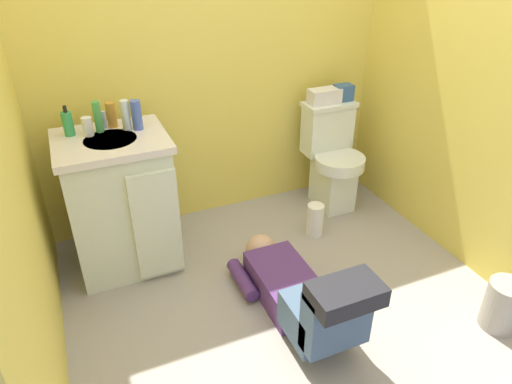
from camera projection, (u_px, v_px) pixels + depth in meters
name	position (u px, v px, depth m)	size (l,w,h in m)	color
ground_plane	(279.00, 293.00, 2.66)	(2.80, 2.97, 0.04)	#9C9389
wall_back	(212.00, 38.00, 2.86)	(2.46, 0.08, 2.40)	#E5CC50
wall_right	(487.00, 57.00, 2.45)	(0.08, 1.97, 2.40)	#E5CC50
toilet	(332.00, 158.00, 3.30)	(0.36, 0.46, 0.75)	silver
vanity_cabinet	(121.00, 202.00, 2.68)	(0.60, 0.53, 0.82)	beige
faucet	(104.00, 120.00, 2.57)	(0.02, 0.02, 0.10)	silver
person_plumber	(300.00, 293.00, 2.37)	(0.39, 1.06, 0.52)	#512D6B
tissue_box	(324.00, 96.00, 3.14)	(0.22, 0.11, 0.10)	silver
toiletry_bag	(343.00, 93.00, 3.19)	(0.12, 0.09, 0.11)	#33598C
soap_dispenser	(68.00, 123.00, 2.48)	(0.06, 0.06, 0.17)	green
bottle_white	(87.00, 127.00, 2.49)	(0.06, 0.06, 0.10)	white
bottle_green	(98.00, 117.00, 2.51)	(0.04, 0.04, 0.17)	#46A24D
bottle_amber	(111.00, 115.00, 2.58)	(0.05, 0.05, 0.14)	#C8872E
bottle_clear	(126.00, 115.00, 2.55)	(0.05, 0.05, 0.17)	silver
bottle_blue	(137.00, 115.00, 2.55)	(0.06, 0.06, 0.17)	#4761BD
trash_can	(503.00, 305.00, 2.36)	(0.19, 0.19, 0.27)	#A0998C
paper_towel_roll	(315.00, 220.00, 3.08)	(0.11, 0.11, 0.22)	white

